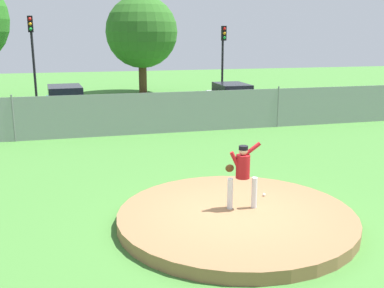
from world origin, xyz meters
name	(u,v)px	position (x,y,z in m)	size (l,w,h in m)	color
ground_plane	(177,157)	(0.00, 6.00, 0.00)	(80.00, 80.00, 0.00)	#427A33
asphalt_strip	(140,116)	(0.00, 14.50, 0.00)	(44.00, 7.00, 0.01)	#2B2B2D
pitchers_mound	(236,217)	(0.00, 0.00, 0.14)	(5.40, 5.40, 0.27)	olive
pitcher_youth	(242,170)	(0.19, 0.19, 1.19)	(0.82, 0.32, 1.57)	silver
baseball	(264,195)	(1.03, 0.80, 0.31)	(0.07, 0.07, 0.07)	white
chainlink_fence	(156,113)	(0.00, 10.00, 0.90)	(28.98, 0.07, 1.90)	gray
parked_car_teal	(66,104)	(-3.78, 14.13, 0.83)	(2.00, 4.44, 1.76)	#146066
parked_car_silver	(232,98)	(5.20, 14.67, 0.76)	(1.86, 4.48, 1.58)	#B7BABF
traffic_cone_orange	(22,125)	(-5.70, 12.14, 0.26)	(0.40, 0.40, 0.55)	orange
traffic_light_near	(32,47)	(-5.46, 18.47, 3.56)	(0.28, 0.46, 5.25)	black
traffic_light_far	(223,50)	(5.99, 18.60, 3.26)	(0.28, 0.46, 4.77)	black
tree_broad_right	(142,32)	(1.73, 24.54, 4.42)	(5.22, 5.22, 7.05)	#4C331E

